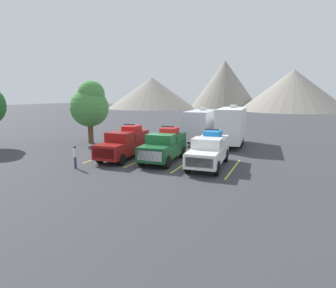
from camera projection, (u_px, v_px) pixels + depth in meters
The scene contains 13 objects.
ground_plane at pixel (158, 164), 20.41m from camera, with size 240.00×240.00×0.00m, color #38383D.
pickup_truck_a at pixel (125, 143), 22.34m from camera, with size 2.39×5.86×2.65m.
pickup_truck_b at pixel (164, 146), 21.29m from camera, with size 2.47×5.47×2.60m.
pickup_truck_c at pixel (209, 150), 19.79m from camera, with size 2.46×5.88×2.55m.
lot_stripe_a at pixel (105, 156), 23.29m from camera, with size 0.12×5.50×0.01m, color gold.
lot_stripe_b at pixel (142, 160), 21.93m from camera, with size 0.12×5.50×0.01m, color gold.
lot_stripe_c at pixel (185, 164), 20.58m from camera, with size 0.12×5.50×0.01m, color gold.
lot_stripe_d at pixel (233, 169), 19.22m from camera, with size 0.12×5.50×0.01m, color gold.
camper_trailer_a at pixel (201, 124), 29.40m from camera, with size 2.77×7.45×3.67m.
camper_trailer_b at pixel (231, 125), 27.62m from camera, with size 2.79×8.05×4.00m.
person_a at pixel (75, 155), 19.13m from camera, with size 0.31×0.29×1.62m.
tree_a at pixel (90, 104), 28.77m from camera, with size 3.90×3.90×6.43m.
mountain_ridge at pixel (263, 90), 93.56m from camera, with size 122.97×40.22×17.34m.
Camera 1 is at (8.46, -17.96, 4.99)m, focal length 30.03 mm.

